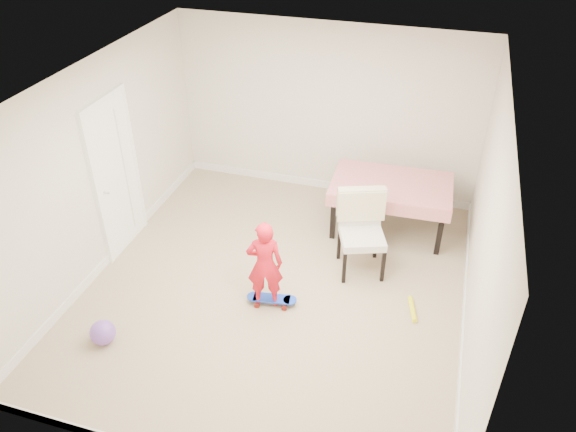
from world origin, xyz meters
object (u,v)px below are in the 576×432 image
(dining_chair, at_px, (362,235))
(child, at_px, (265,267))
(dining_table, at_px, (389,206))
(skateboard, at_px, (272,301))
(balloon, at_px, (103,333))

(dining_chair, height_order, child, child)
(dining_table, height_order, skateboard, dining_table)
(dining_table, bearing_deg, dining_chair, -103.31)
(skateboard, bearing_deg, dining_table, 52.34)
(dining_chair, xyz_separation_m, child, (-0.94, -0.97, 0.03))
(dining_chair, bearing_deg, dining_table, 58.63)
(dining_table, xyz_separation_m, balloon, (-2.65, -3.07, -0.24))
(dining_chair, bearing_deg, balloon, -160.08)
(dining_table, distance_m, dining_chair, 1.04)
(dining_table, bearing_deg, skateboard, -120.97)
(dining_table, xyz_separation_m, child, (-1.14, -1.98, 0.19))
(child, xyz_separation_m, balloon, (-1.51, -1.09, -0.43))
(dining_chair, distance_m, skateboard, 1.38)
(dining_table, bearing_deg, balloon, -132.87)
(skateboard, bearing_deg, child, -163.56)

